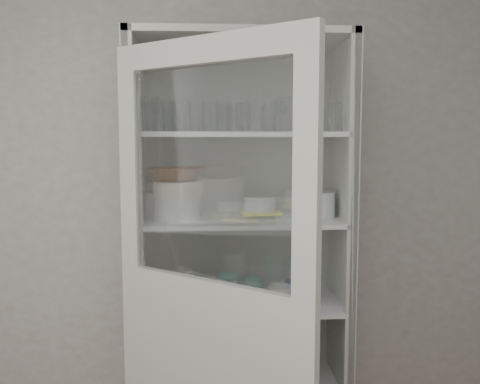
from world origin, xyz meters
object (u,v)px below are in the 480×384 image
(goblet_1, at_px, (227,117))
(goblet_3, at_px, (279,115))
(tin_box, at_px, (244,372))
(glass_platter, at_px, (260,215))
(pantry_cabinet, at_px, (239,280))
(yellow_trivet, at_px, (260,212))
(mug_teal, at_px, (253,289))
(mug_white, at_px, (280,296))
(plate_stack_back, at_px, (162,203))
(teal_jar, at_px, (228,287))
(mug_blue, at_px, (297,292))
(plate_stack_front, at_px, (178,208))
(grey_bowl_stack, at_px, (319,204))
(white_canister, at_px, (180,283))
(goblet_2, at_px, (278,114))
(measuring_cups, at_px, (198,300))
(cupboard_door, at_px, (210,338))
(goblet_0, at_px, (156,113))
(white_ramekin, at_px, (260,204))
(cream_dish, at_px, (196,375))
(cream_bowl, at_px, (178,188))
(terracotta_bowl, at_px, (178,174))

(goblet_1, distance_m, goblet_3, 0.25)
(goblet_3, xyz_separation_m, tin_box, (-0.18, -0.10, -1.26))
(goblet_1, bearing_deg, glass_platter, -35.83)
(pantry_cabinet, xyz_separation_m, yellow_trivet, (0.10, -0.05, 0.34))
(mug_teal, relative_size, mug_white, 0.97)
(plate_stack_back, bearing_deg, teal_jar, -19.57)
(mug_blue, bearing_deg, plate_stack_front, -177.14)
(grey_bowl_stack, height_order, white_canister, grey_bowl_stack)
(yellow_trivet, distance_m, mug_white, 0.40)
(goblet_1, bearing_deg, mug_blue, -28.17)
(goblet_2, bearing_deg, measuring_cups, -160.20)
(mug_blue, xyz_separation_m, tin_box, (-0.25, 0.06, -0.42))
(measuring_cups, bearing_deg, cupboard_door, -82.22)
(teal_jar, bearing_deg, goblet_2, 15.29)
(goblet_0, xyz_separation_m, white_canister, (0.10, -0.03, -0.82))
(white_ramekin, relative_size, cream_dish, 0.71)
(teal_jar, height_order, white_canister, white_canister)
(mug_blue, bearing_deg, goblet_1, 152.49)
(grey_bowl_stack, distance_m, mug_white, 0.47)
(cream_bowl, distance_m, grey_bowl_stack, 0.67)
(yellow_trivet, xyz_separation_m, mug_teal, (-0.03, 0.00, -0.37))
(plate_stack_back, distance_m, yellow_trivet, 0.49)
(cream_dish, bearing_deg, goblet_0, 151.00)
(plate_stack_front, xyz_separation_m, mug_teal, (0.35, 0.09, -0.41))
(glass_platter, bearing_deg, mug_blue, -20.14)
(mug_white, bearing_deg, tin_box, 143.51)
(pantry_cabinet, xyz_separation_m, measuring_cups, (-0.20, -0.12, -0.06))
(pantry_cabinet, relative_size, mug_teal, 19.92)
(goblet_0, xyz_separation_m, plate_stack_back, (0.02, 0.04, -0.44))
(goblet_1, distance_m, plate_stack_back, 0.53)
(cupboard_door, bearing_deg, glass_platter, 102.17)
(glass_platter, relative_size, cream_dish, 1.34)
(terracotta_bowl, distance_m, measuring_cups, 0.60)
(terracotta_bowl, bearing_deg, goblet_2, 17.56)
(goblet_2, height_order, mug_blue, goblet_2)
(white_canister, relative_size, tin_box, 0.71)
(terracotta_bowl, bearing_deg, grey_bowl_stack, 5.99)
(goblet_2, relative_size, plate_stack_front, 0.84)
(white_canister, bearing_deg, plate_stack_back, 138.76)
(glass_platter, bearing_deg, goblet_0, 171.73)
(terracotta_bowl, distance_m, tin_box, 1.03)
(cream_bowl, bearing_deg, plate_stack_back, 115.26)
(mug_white, bearing_deg, mug_blue, 41.02)
(goblet_2, relative_size, mug_white, 1.61)
(teal_jar, bearing_deg, goblet_0, 167.90)
(white_ramekin, xyz_separation_m, cream_dish, (-0.31, -0.03, -0.83))
(goblet_3, xyz_separation_m, measuring_cups, (-0.40, -0.17, -0.87))
(yellow_trivet, bearing_deg, cream_dish, -174.79)
(measuring_cups, distance_m, cream_dish, 0.39)
(goblet_3, relative_size, yellow_trivet, 0.98)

